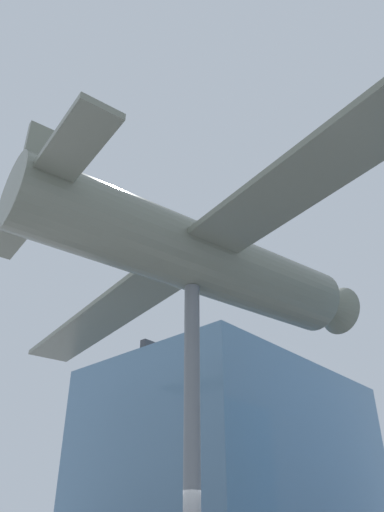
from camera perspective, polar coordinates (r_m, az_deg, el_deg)
name	(u,v)px	position (r m, az deg, el deg)	size (l,w,h in m)	color
glass_pavilion_left	(234,471)	(29.06, 4.80, -23.34)	(10.73, 14.80, 10.38)	slate
support_pylon_central	(192,428)	(12.91, 0.00, -19.10)	(0.42, 0.42, 7.76)	slate
suspended_airplane	(199,258)	(14.83, 0.84, -0.27)	(21.84, 12.74, 3.30)	slate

